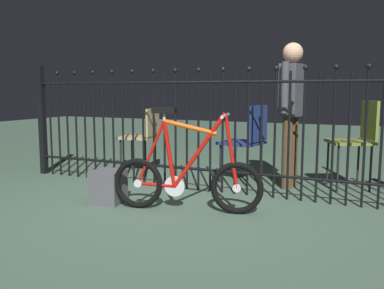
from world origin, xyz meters
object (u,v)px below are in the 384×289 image
(bicycle, at_px, (186,177))
(chair_navy, at_px, (248,137))
(chair_tan, at_px, (144,133))
(chair_olive, at_px, (358,135))
(person_visitor, at_px, (291,103))
(display_crate, at_px, (108,187))

(bicycle, distance_m, chair_navy, 1.29)
(chair_tan, xyz_separation_m, chair_olive, (2.45, 0.23, 0.06))
(bicycle, height_order, chair_tan, bicycle)
(bicycle, bearing_deg, person_visitor, 63.00)
(bicycle, distance_m, display_crate, 0.78)
(chair_navy, bearing_deg, chair_tan, -179.91)
(bicycle, xyz_separation_m, person_visitor, (0.63, 1.24, 0.60))
(chair_navy, bearing_deg, bicycle, -97.44)
(chair_navy, bearing_deg, chair_olive, 11.75)
(bicycle, bearing_deg, chair_navy, 82.56)
(person_visitor, height_order, display_crate, person_visitor)
(person_visitor, relative_size, display_crate, 4.99)
(bicycle, relative_size, chair_tan, 1.59)
(chair_olive, xyz_separation_m, chair_navy, (-1.12, -0.23, -0.04))
(person_visitor, xyz_separation_m, display_crate, (-1.39, -1.30, -0.74))
(chair_olive, xyz_separation_m, display_crate, (-2.04, -1.56, -0.42))
(chair_olive, height_order, chair_navy, chair_olive)
(chair_navy, height_order, display_crate, chair_navy)
(person_visitor, bearing_deg, chair_navy, 176.86)
(display_crate, bearing_deg, chair_olive, 37.28)
(chair_tan, distance_m, chair_navy, 1.34)
(chair_navy, bearing_deg, person_visitor, -3.14)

